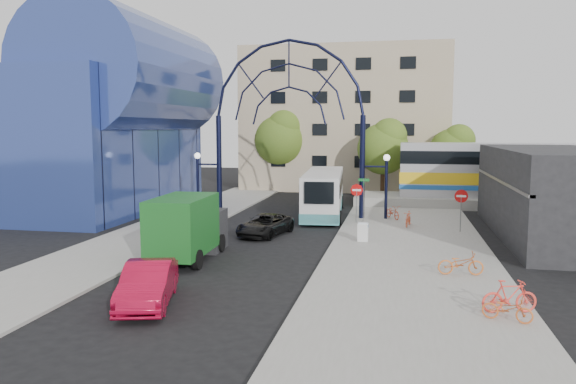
% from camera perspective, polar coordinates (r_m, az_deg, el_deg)
% --- Properties ---
extents(ground, '(120.00, 120.00, 0.00)m').
position_cam_1_polar(ground, '(25.55, -6.06, -7.46)').
color(ground, black).
rests_on(ground, ground).
extents(sidewalk_east, '(8.00, 56.00, 0.12)m').
position_cam_1_polar(sidewalk_east, '(28.32, 12.21, -6.06)').
color(sidewalk_east, gray).
rests_on(sidewalk_east, ground).
extents(plaza_west, '(5.00, 50.00, 0.12)m').
position_cam_1_polar(plaza_west, '(33.33, -13.71, -4.20)').
color(plaza_west, gray).
rests_on(plaza_west, ground).
extents(gateway_arch, '(13.64, 0.44, 12.10)m').
position_cam_1_polar(gateway_arch, '(38.45, 0.10, 10.11)').
color(gateway_arch, black).
rests_on(gateway_arch, ground).
extents(stop_sign, '(0.80, 0.07, 2.50)m').
position_cam_1_polar(stop_sign, '(35.99, 6.99, -0.16)').
color(stop_sign, slate).
rests_on(stop_sign, sidewalk_east).
extents(do_not_enter_sign, '(0.76, 0.07, 2.48)m').
position_cam_1_polar(do_not_enter_sign, '(34.09, 17.18, -0.81)').
color(do_not_enter_sign, slate).
rests_on(do_not_enter_sign, sidewalk_east).
extents(street_name_sign, '(0.70, 0.70, 2.80)m').
position_cam_1_polar(street_name_sign, '(36.54, 7.69, 0.14)').
color(street_name_sign, slate).
rests_on(street_name_sign, sidewalk_east).
extents(sandwich_board, '(0.55, 0.61, 0.99)m').
position_cam_1_polar(sandwich_board, '(30.17, 7.61, -3.87)').
color(sandwich_board, white).
rests_on(sandwich_board, sidewalk_east).
extents(transit_hall, '(16.50, 18.00, 14.50)m').
position_cam_1_polar(transit_hall, '(44.85, -19.34, 6.86)').
color(transit_hall, navy).
rests_on(transit_hall, ground).
extents(commercial_block_east, '(6.00, 16.00, 5.00)m').
position_cam_1_polar(commercial_block_east, '(34.91, 25.39, -0.12)').
color(commercial_block_east, black).
rests_on(commercial_block_east, ground).
extents(apartment_block, '(20.00, 12.10, 14.00)m').
position_cam_1_polar(apartment_block, '(58.88, 6.02, 7.32)').
color(apartment_block, tan).
rests_on(apartment_block, ground).
extents(train_platform, '(32.00, 5.00, 0.80)m').
position_cam_1_polar(train_platform, '(47.69, 26.45, -1.09)').
color(train_platform, gray).
rests_on(train_platform, ground).
extents(train_car, '(25.10, 3.05, 4.20)m').
position_cam_1_polar(train_car, '(47.46, 26.60, 1.91)').
color(train_car, '#B7B7BC').
rests_on(train_car, train_platform).
extents(tree_north_a, '(4.48, 4.48, 7.00)m').
position_cam_1_polar(tree_north_a, '(49.62, 9.78, 4.65)').
color(tree_north_a, '#382314').
rests_on(tree_north_a, ground).
extents(tree_north_b, '(5.12, 5.12, 8.00)m').
position_cam_1_polar(tree_north_b, '(54.76, -0.66, 5.60)').
color(tree_north_b, '#382314').
rests_on(tree_north_b, ground).
extents(tree_north_c, '(4.16, 4.16, 6.50)m').
position_cam_1_polar(tree_north_c, '(51.82, 16.49, 4.18)').
color(tree_north_c, '#382314').
rests_on(tree_north_c, ground).
extents(city_bus, '(3.39, 11.38, 3.08)m').
position_cam_1_polar(city_bus, '(39.94, 3.66, -0.02)').
color(city_bus, silver).
rests_on(city_bus, ground).
extents(green_truck, '(2.51, 6.11, 3.05)m').
position_cam_1_polar(green_truck, '(26.82, -10.07, -3.53)').
color(green_truck, black).
rests_on(green_truck, ground).
extents(black_suv, '(2.96, 4.74, 1.22)m').
position_cam_1_polar(black_suv, '(32.31, -2.34, -3.36)').
color(black_suv, black).
rests_on(black_suv, ground).
extents(red_sedan, '(2.72, 4.78, 1.49)m').
position_cam_1_polar(red_sedan, '(20.42, -14.05, -9.05)').
color(red_sedan, '#A50A29').
rests_on(red_sedan, ground).
extents(bike_near_a, '(1.35, 1.81, 0.91)m').
position_cam_1_polar(bike_near_a, '(38.06, 10.60, -2.02)').
color(bike_near_a, '#D64A2A').
rests_on(bike_near_a, sidewalk_east).
extents(bike_near_b, '(0.72, 1.62, 0.94)m').
position_cam_1_polar(bike_near_b, '(35.25, 12.11, -2.70)').
color(bike_near_b, '#F95E31').
rests_on(bike_near_b, sidewalk_east).
extents(bike_far_a, '(1.91, 0.83, 0.97)m').
position_cam_1_polar(bike_far_a, '(24.37, 17.14, -6.94)').
color(bike_far_a, '#CF6629').
rests_on(bike_far_a, sidewalk_east).
extents(bike_far_b, '(1.92, 0.95, 1.11)m').
position_cam_1_polar(bike_far_b, '(20.03, 21.58, -9.84)').
color(bike_far_b, '#FB3F32').
rests_on(bike_far_b, sidewalk_east).
extents(bike_far_c, '(1.63, 1.00, 0.81)m').
position_cam_1_polar(bike_far_c, '(19.23, 21.39, -10.98)').
color(bike_far_c, '#D2632A').
rests_on(bike_far_c, sidewalk_east).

